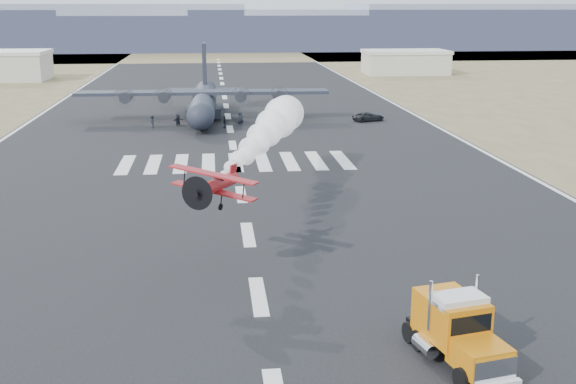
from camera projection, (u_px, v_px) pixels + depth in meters
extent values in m
cube|color=brown|center=(217.00, 54.00, 252.97)|extent=(500.00, 80.00, 0.00)
cube|color=gray|center=(44.00, 27.00, 273.02)|extent=(150.00, 50.00, 17.00)
cube|color=gray|center=(216.00, 32.00, 280.20)|extent=(150.00, 50.00, 13.00)
cube|color=gray|center=(380.00, 29.00, 286.61)|extent=(150.00, 50.00, 15.00)
cube|color=gray|center=(537.00, 26.00, 293.03)|extent=(150.00, 50.00, 17.00)
cube|color=#ABA798|center=(405.00, 63.00, 180.07)|extent=(20.00, 12.00, 5.20)
cube|color=beige|center=(406.00, 52.00, 179.34)|extent=(20.50, 12.50, 0.80)
cube|color=black|center=(446.00, 344.00, 35.97)|extent=(2.44, 6.72, 0.24)
cube|color=orange|center=(480.00, 356.00, 33.08)|extent=(2.69, 2.76, 1.27)
cube|color=silver|center=(495.00, 370.00, 31.98)|extent=(2.13, 0.59, 1.07)
cube|color=orange|center=(461.00, 324.00, 34.48)|extent=(2.76, 2.23, 2.15)
cube|color=black|center=(471.00, 324.00, 33.64)|extent=(2.13, 0.56, 0.88)
cube|color=silver|center=(459.00, 300.00, 34.47)|extent=(2.71, 2.04, 0.49)
cube|color=orange|center=(442.00, 315.00, 36.17)|extent=(2.80, 2.42, 2.54)
cylinder|color=black|center=(462.00, 379.00, 32.58)|extent=(0.61, 1.13, 1.07)
cylinder|color=black|center=(505.00, 372.00, 33.26)|extent=(0.61, 1.13, 1.07)
cylinder|color=black|center=(419.00, 340.00, 36.35)|extent=(0.61, 1.13, 1.07)
cylinder|color=black|center=(458.00, 334.00, 37.03)|extent=(0.61, 1.13, 1.07)
cylinder|color=black|center=(410.00, 332.00, 37.25)|extent=(0.61, 1.13, 1.07)
cylinder|color=black|center=(448.00, 326.00, 37.92)|extent=(0.61, 1.13, 1.07)
cylinder|color=#AF0B2E|center=(217.00, 185.00, 46.22)|extent=(2.00, 4.87, 0.86)
sphere|color=black|center=(218.00, 179.00, 46.32)|extent=(0.67, 0.67, 0.67)
cylinder|color=black|center=(208.00, 194.00, 44.02)|extent=(1.07, 0.79, 0.96)
cylinder|color=black|center=(207.00, 195.00, 43.69)|extent=(2.06, 0.54, 2.11)
cube|color=#AF0B2E|center=(216.00, 191.00, 45.94)|extent=(5.79, 2.32, 0.77)
cube|color=#AF0B2E|center=(214.00, 175.00, 45.37)|extent=(5.98, 2.37, 0.79)
cube|color=#AF0B2E|center=(225.00, 170.00, 48.22)|extent=(0.30, 0.86, 0.96)
cube|color=#AF0B2E|center=(225.00, 177.00, 48.34)|extent=(2.03, 1.12, 0.08)
cylinder|color=black|center=(203.00, 205.00, 45.88)|extent=(0.21, 0.44, 0.42)
cylinder|color=black|center=(227.00, 206.00, 45.68)|extent=(0.21, 0.44, 0.42)
sphere|color=white|center=(225.00, 176.00, 48.53)|extent=(0.67, 0.67, 0.67)
sphere|color=white|center=(233.00, 168.00, 50.73)|extent=(0.93, 0.93, 0.93)
sphere|color=white|center=(239.00, 161.00, 52.93)|extent=(1.18, 1.18, 1.18)
sphere|color=white|center=(245.00, 154.00, 55.13)|extent=(1.44, 1.44, 1.44)
sphere|color=white|center=(251.00, 148.00, 57.33)|extent=(1.70, 1.70, 1.70)
sphere|color=white|center=(256.00, 143.00, 59.53)|extent=(1.95, 1.95, 1.95)
sphere|color=white|center=(261.00, 137.00, 61.73)|extent=(2.21, 2.21, 2.21)
sphere|color=white|center=(265.00, 132.00, 63.93)|extent=(2.46, 2.46, 2.46)
sphere|color=white|center=(270.00, 128.00, 66.14)|extent=(2.72, 2.72, 2.72)
sphere|color=white|center=(274.00, 123.00, 68.34)|extent=(2.98, 2.98, 2.98)
sphere|color=white|center=(277.00, 119.00, 70.54)|extent=(3.23, 3.23, 3.23)
sphere|color=white|center=(281.00, 116.00, 72.74)|extent=(3.49, 3.49, 3.49)
sphere|color=white|center=(284.00, 112.00, 74.94)|extent=(3.74, 3.74, 3.74)
cylinder|color=#202530|center=(203.00, 103.00, 108.86)|extent=(4.32, 26.27, 3.74)
sphere|color=#202530|center=(200.00, 116.00, 96.23)|extent=(3.74, 3.74, 3.74)
cone|color=#202530|center=(206.00, 93.00, 121.49)|extent=(3.86, 5.69, 3.74)
cube|color=#202530|center=(203.00, 92.00, 107.51)|extent=(37.50, 4.75, 0.47)
cylinder|color=#202530|center=(126.00, 97.00, 106.26)|extent=(1.76, 3.59, 1.68)
cylinder|color=#3F3F44|center=(125.00, 98.00, 104.46)|extent=(3.18, 0.12, 3.18)
cylinder|color=#202530|center=(165.00, 96.00, 106.72)|extent=(1.76, 3.59, 1.68)
cylinder|color=#3F3F44|center=(164.00, 98.00, 104.91)|extent=(3.18, 0.12, 3.18)
cylinder|color=#202530|center=(241.00, 95.00, 107.63)|extent=(1.76, 3.59, 1.68)
cylinder|color=#3F3F44|center=(241.00, 97.00, 105.83)|extent=(3.18, 0.12, 3.18)
cylinder|color=#202530|center=(278.00, 95.00, 108.09)|extent=(1.76, 3.59, 1.68)
cylinder|color=#3F3F44|center=(279.00, 97.00, 106.29)|extent=(3.18, 0.12, 3.18)
cube|color=#202530|center=(204.00, 66.00, 118.50)|extent=(0.65, 4.22, 7.48)
cube|color=#202530|center=(205.00, 90.00, 119.95)|extent=(13.16, 3.09, 0.33)
cube|color=#202530|center=(190.00, 112.00, 109.95)|extent=(1.25, 5.64, 1.50)
cylinder|color=black|center=(190.00, 115.00, 110.08)|extent=(0.49, 1.04, 1.03)
cube|color=#202530|center=(217.00, 112.00, 110.28)|extent=(1.25, 5.64, 1.50)
cylinder|color=black|center=(217.00, 115.00, 110.41)|extent=(0.49, 1.04, 1.03)
cylinder|color=black|center=(202.00, 128.00, 99.45)|extent=(0.39, 0.85, 0.84)
imported|color=black|center=(369.00, 117.00, 107.86)|extent=(5.23, 3.58, 1.33)
imported|color=black|center=(241.00, 119.00, 103.81)|extent=(0.70, 0.59, 1.84)
imported|color=black|center=(268.00, 117.00, 106.64)|extent=(0.92, 0.86, 1.62)
imported|color=black|center=(152.00, 122.00, 101.60)|extent=(0.88, 1.30, 1.84)
imported|color=black|center=(225.00, 122.00, 101.81)|extent=(0.79, 1.10, 1.69)
imported|color=black|center=(240.00, 118.00, 105.44)|extent=(0.67, 0.93, 1.73)
imported|color=black|center=(178.00, 120.00, 103.21)|extent=(1.62, 0.93, 1.67)
imported|color=black|center=(178.00, 120.00, 103.41)|extent=(0.80, 0.76, 1.71)
imported|color=black|center=(205.00, 124.00, 99.95)|extent=(0.86, 0.54, 1.74)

